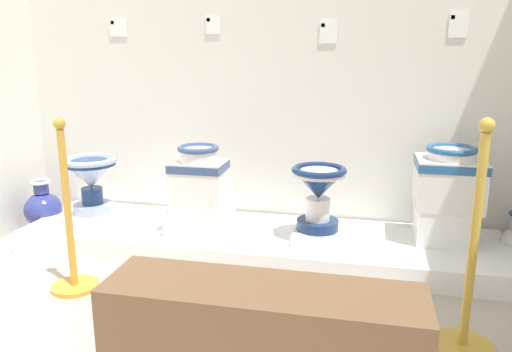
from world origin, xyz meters
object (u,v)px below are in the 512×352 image
object	(u,v)px
antique_toilet_pale_glazed	(319,189)
antique_toilet_leftmost	(449,177)
plinth_block_central_ornate	(94,217)
info_placard_second	(213,25)
info_placard_fourth	(458,25)
decorative_vase_corner	(43,209)
plinth_block_pale_glazed	(317,234)
info_placard_third	(328,32)
plinth_block_leftmost	(445,224)
antique_toilet_slender_white	(199,177)
stanchion_post_near_left	(71,241)
stanchion_post_near_right	(469,287)
info_placard_first	(118,28)
museum_bench	(262,333)
plinth_block_slender_white	(200,220)
antique_toilet_central_ornate	(91,176)

from	to	relation	value
antique_toilet_pale_glazed	antique_toilet_leftmost	world-z (taller)	antique_toilet_leftmost
plinth_block_central_ornate	info_placard_second	world-z (taller)	info_placard_second
info_placard_fourth	decorative_vase_corner	world-z (taller)	info_placard_fourth
plinth_block_pale_glazed	info_placard_third	distance (m)	1.32
plinth_block_leftmost	decorative_vase_corner	xyz separation A→B (m)	(-2.80, -0.04, -0.08)
antique_toilet_slender_white	stanchion_post_near_left	bearing A→B (deg)	-127.82
decorative_vase_corner	plinth_block_central_ornate	bearing A→B (deg)	-14.07
decorative_vase_corner	stanchion_post_near_right	size ratio (longest dim) A/B	0.37
info_placard_fourth	stanchion_post_near_right	xyz separation A→B (m)	(-0.05, -1.30, -1.15)
plinth_block_central_ornate	plinth_block_pale_glazed	xyz separation A→B (m)	(1.54, 0.02, -0.00)
decorative_vase_corner	stanchion_post_near_right	distance (m)	2.93
info_placard_first	museum_bench	xyz separation A→B (m)	(1.41, -1.69, -1.26)
plinth_block_slender_white	plinth_block_leftmost	distance (m)	1.55
antique_toilet_leftmost	stanchion_post_near_right	bearing A→B (deg)	-92.02
antique_toilet_slender_white	museum_bench	world-z (taller)	antique_toilet_slender_white
stanchion_post_near_right	museum_bench	size ratio (longest dim) A/B	0.82
info_placard_third	stanchion_post_near_left	world-z (taller)	info_placard_third
plinth_block_pale_glazed	info_placard_third	bearing A→B (deg)	91.03
antique_toilet_central_ornate	stanchion_post_near_right	world-z (taller)	stanchion_post_near_right
plinth_block_pale_glazed	antique_toilet_pale_glazed	xyz separation A→B (m)	(0.00, 0.00, 0.30)
antique_toilet_pale_glazed	museum_bench	xyz separation A→B (m)	(-0.10, -1.24, -0.27)
antique_toilet_pale_glazed	info_placard_fourth	size ratio (longest dim) A/B	2.60
antique_toilet_central_ornate	antique_toilet_leftmost	distance (m)	2.33
antique_toilet_central_ornate	info_placard_first	distance (m)	1.09
info_placard_fourth	stanchion_post_near_right	world-z (taller)	info_placard_fourth
antique_toilet_central_ornate	plinth_block_pale_glazed	xyz separation A→B (m)	(1.54, 0.02, -0.30)
decorative_vase_corner	antique_toilet_pale_glazed	bearing A→B (deg)	-2.95
plinth_block_pale_glazed	info_placard_fourth	world-z (taller)	info_placard_fourth
antique_toilet_pale_glazed	stanchion_post_near_left	distance (m)	1.47
plinth_block_slender_white	info_placard_first	size ratio (longest dim) A/B	2.92
info_placard_fourth	plinth_block_leftmost	bearing A→B (deg)	-93.22
plinth_block_central_ornate	antique_toilet_slender_white	bearing A→B (deg)	-0.71
plinth_block_slender_white	info_placard_first	world-z (taller)	info_placard_first
antique_toilet_central_ornate	museum_bench	xyz separation A→B (m)	(1.45, -1.22, -0.27)
plinth_block_pale_glazed	antique_toilet_leftmost	world-z (taller)	antique_toilet_leftmost
plinth_block_pale_glazed	decorative_vase_corner	xyz separation A→B (m)	(-2.02, 0.10, -0.00)
antique_toilet_slender_white	decorative_vase_corner	size ratio (longest dim) A/B	1.09
plinth_block_slender_white	stanchion_post_near_left	xyz separation A→B (m)	(-0.52, -0.67, 0.06)
plinth_block_slender_white	decorative_vase_corner	xyz separation A→B (m)	(-1.26, 0.13, -0.05)
plinth_block_pale_glazed	info_placard_fourth	bearing A→B (deg)	29.48
plinth_block_slender_white	stanchion_post_near_left	bearing A→B (deg)	-127.82
stanchion_post_near_left	plinth_block_central_ornate	bearing A→B (deg)	110.77
antique_toilet_pale_glazed	antique_toilet_slender_white	bearing A→B (deg)	-178.05
stanchion_post_near_left	antique_toilet_central_ornate	bearing A→B (deg)	110.77
plinth_block_slender_white	museum_bench	world-z (taller)	museum_bench
decorative_vase_corner	info_placard_second	bearing A→B (deg)	15.68
info_placard_third	info_placard_fourth	bearing A→B (deg)	0.00
stanchion_post_near_right	antique_toilet_leftmost	bearing A→B (deg)	87.98
plinth_block_leftmost	antique_toilet_leftmost	xyz separation A→B (m)	(0.00, 0.00, 0.30)
decorative_vase_corner	museum_bench	world-z (taller)	museum_bench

